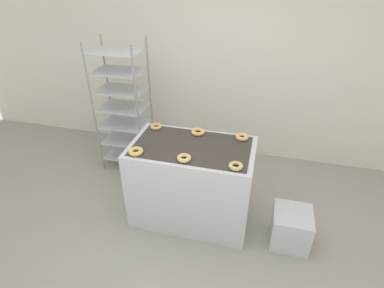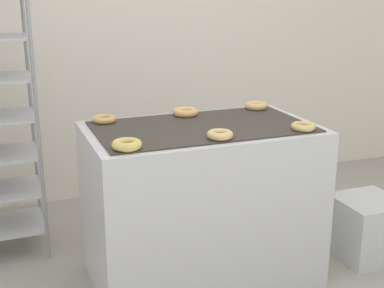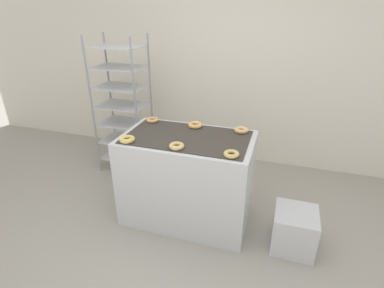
% 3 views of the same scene
% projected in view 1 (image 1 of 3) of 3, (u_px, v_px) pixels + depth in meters
% --- Properties ---
extents(ground_plane, '(14.00, 14.00, 0.00)m').
position_uv_depth(ground_plane, '(176.00, 257.00, 2.94)').
color(ground_plane, '#9E998E').
extents(wall_back, '(8.00, 0.05, 2.80)m').
position_uv_depth(wall_back, '(220.00, 58.00, 3.98)').
color(wall_back, silver).
rests_on(wall_back, ground_plane).
extents(fryer_machine, '(1.25, 0.74, 0.92)m').
position_uv_depth(fryer_machine, '(192.00, 182.00, 3.22)').
color(fryer_machine, silver).
rests_on(fryer_machine, ground_plane).
extents(baking_rack_cart, '(0.62, 0.45, 1.73)m').
position_uv_depth(baking_rack_cart, '(123.00, 107.00, 3.86)').
color(baking_rack_cart, gray).
rests_on(baking_rack_cart, ground_plane).
extents(glaze_bin, '(0.37, 0.39, 0.38)m').
position_uv_depth(glaze_bin, '(291.00, 227.00, 3.02)').
color(glaze_bin, silver).
rests_on(glaze_bin, ground_plane).
extents(donut_near_left, '(0.14, 0.14, 0.04)m').
position_uv_depth(donut_near_left, '(136.00, 151.00, 2.85)').
color(donut_near_left, '#DABF60').
rests_on(donut_near_left, fryer_machine).
extents(donut_near_center, '(0.13, 0.13, 0.04)m').
position_uv_depth(donut_near_center, '(184.00, 158.00, 2.76)').
color(donut_near_center, '#DCB972').
rests_on(donut_near_center, fryer_machine).
extents(donut_near_right, '(0.13, 0.13, 0.04)m').
position_uv_depth(donut_near_right, '(236.00, 166.00, 2.65)').
color(donut_near_right, '#D6B76C').
rests_on(donut_near_right, fryer_machine).
extents(donut_far_left, '(0.13, 0.13, 0.04)m').
position_uv_depth(donut_far_left, '(156.00, 126.00, 3.30)').
color(donut_far_left, tan).
rests_on(donut_far_left, fryer_machine).
extents(donut_far_center, '(0.15, 0.15, 0.04)m').
position_uv_depth(donut_far_center, '(198.00, 132.00, 3.18)').
color(donut_far_center, '#EBAF66').
rests_on(donut_far_center, fryer_machine).
extents(donut_far_right, '(0.13, 0.13, 0.04)m').
position_uv_depth(donut_far_right, '(242.00, 137.00, 3.09)').
color(donut_far_right, '#E5B76F').
rests_on(donut_far_right, fryer_machine).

